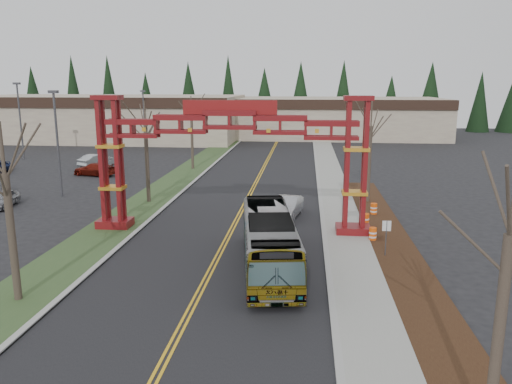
# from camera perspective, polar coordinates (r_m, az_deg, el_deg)

# --- Properties ---
(road) EXTENTS (12.00, 110.00, 0.02)m
(road) POSITION_cam_1_polar(r_m,az_deg,el_deg) (40.07, -1.37, -1.58)
(road) COLOR black
(road) RESTS_ON ground
(lane_line_left) EXTENTS (0.12, 100.00, 0.01)m
(lane_line_left) POSITION_cam_1_polar(r_m,az_deg,el_deg) (40.08, -1.54, -1.56)
(lane_line_left) COLOR gold
(lane_line_left) RESTS_ON road
(lane_line_right) EXTENTS (0.12, 100.00, 0.01)m
(lane_line_right) POSITION_cam_1_polar(r_m,az_deg,el_deg) (40.05, -1.20, -1.56)
(lane_line_right) COLOR gold
(lane_line_right) RESTS_ON road
(curb_right) EXTENTS (0.30, 110.00, 0.15)m
(curb_right) POSITION_cam_1_polar(r_m,az_deg,el_deg) (39.79, 7.46, -1.69)
(curb_right) COLOR #A4A49F
(curb_right) RESTS_ON ground
(sidewalk_right) EXTENTS (2.60, 110.00, 0.14)m
(sidewalk_right) POSITION_cam_1_polar(r_m,az_deg,el_deg) (39.86, 9.54, -1.73)
(sidewalk_right) COLOR gray
(sidewalk_right) RESTS_ON ground
(landscape_strip) EXTENTS (2.60, 50.00, 0.12)m
(landscape_strip) POSITION_cam_1_polar(r_m,az_deg,el_deg) (26.03, 17.46, -9.87)
(landscape_strip) COLOR black
(landscape_strip) RESTS_ON ground
(grass_median) EXTENTS (4.00, 110.00, 0.08)m
(grass_median) POSITION_cam_1_polar(r_m,az_deg,el_deg) (41.79, -12.33, -1.24)
(grass_median) COLOR #334E27
(grass_median) RESTS_ON ground
(curb_left) EXTENTS (0.30, 110.00, 0.15)m
(curb_left) POSITION_cam_1_polar(r_m,az_deg,el_deg) (41.25, -9.88, -1.26)
(curb_left) COLOR #A4A49F
(curb_left) RESTS_ON ground
(gateway_arch) EXTENTS (18.20, 1.60, 8.90)m
(gateway_arch) POSITION_cam_1_polar(r_m,az_deg,el_deg) (32.17, -2.97, 5.78)
(gateway_arch) COLOR maroon
(gateway_arch) RESTS_ON ground
(retail_building_west) EXTENTS (46.00, 22.30, 7.50)m
(retail_building_west) POSITION_cam_1_polar(r_m,az_deg,el_deg) (92.56, -16.57, 8.19)
(retail_building_west) COLOR tan
(retail_building_west) RESTS_ON ground
(retail_building_east) EXTENTS (38.00, 20.30, 7.00)m
(retail_building_east) POSITION_cam_1_polar(r_m,az_deg,el_deg) (93.89, 8.96, 8.44)
(retail_building_east) COLOR tan
(retail_building_east) RESTS_ON ground
(conifer_treeline) EXTENTS (116.10, 5.60, 13.00)m
(conifer_treeline) POSITION_cam_1_polar(r_m,az_deg,el_deg) (105.74, 3.29, 10.61)
(conifer_treeline) COLOR black
(conifer_treeline) RESTS_ON ground
(transit_bus) EXTENTS (3.98, 11.10, 3.02)m
(transit_bus) POSITION_cam_1_polar(r_m,az_deg,el_deg) (26.38, 1.50, -5.63)
(transit_bus) COLOR #B1B3B9
(transit_bus) RESTS_ON ground
(silver_sedan) EXTENTS (2.37, 4.70, 1.48)m
(silver_sedan) POSITION_cam_1_polar(r_m,az_deg,el_deg) (36.75, 3.65, -1.71)
(silver_sedan) COLOR #A5A8AD
(silver_sedan) RESTS_ON ground
(parked_car_near_a) EXTENTS (2.10, 4.08, 1.33)m
(parked_car_near_a) POSITION_cam_1_polar(r_m,az_deg,el_deg) (44.34, -27.02, -0.72)
(parked_car_near_a) COLOR gray
(parked_car_near_a) RESTS_ON ground
(parked_car_mid_a) EXTENTS (5.08, 3.11, 1.38)m
(parked_car_mid_a) POSITION_cam_1_polar(r_m,az_deg,el_deg) (55.82, -17.96, 2.50)
(parked_car_mid_a) COLOR maroon
(parked_car_mid_a) RESTS_ON ground
(parked_car_far_a) EXTENTS (3.38, 4.82, 1.51)m
(parked_car_far_a) POSITION_cam_1_polar(r_m,az_deg,el_deg) (61.67, -17.74, 3.46)
(parked_car_far_a) COLOR #A4A9AB
(parked_car_far_a) RESTS_ON ground
(bare_tree_median_near) EXTENTS (3.40, 3.40, 8.09)m
(bare_tree_median_near) POSITION_cam_1_polar(r_m,az_deg,el_deg) (23.97, -26.76, 1.79)
(bare_tree_median_near) COLOR #382D26
(bare_tree_median_near) RESTS_ON ground
(bare_tree_median_mid) EXTENTS (3.19, 3.19, 8.29)m
(bare_tree_median_mid) POSITION_cam_1_polar(r_m,az_deg,el_deg) (41.25, -12.52, 7.16)
(bare_tree_median_mid) COLOR #382D26
(bare_tree_median_mid) RESTS_ON ground
(bare_tree_median_far) EXTENTS (3.06, 3.06, 8.27)m
(bare_tree_median_far) POSITION_cam_1_polar(r_m,az_deg,el_deg) (56.95, -7.40, 8.77)
(bare_tree_median_far) COLOR #382D26
(bare_tree_median_far) RESTS_ON ground
(bare_tree_right_near) EXTENTS (3.00, 3.00, 7.90)m
(bare_tree_right_near) POSITION_cam_1_polar(r_m,az_deg,el_deg) (14.13, 27.01, -4.55)
(bare_tree_right_near) COLOR #382D26
(bare_tree_right_near) RESTS_ON ground
(bare_tree_right_far) EXTENTS (3.09, 3.09, 8.32)m
(bare_tree_right_far) POSITION_cam_1_polar(r_m,az_deg,el_deg) (41.27, 13.00, 7.28)
(bare_tree_right_far) COLOR #382D26
(bare_tree_right_far) RESTS_ON ground
(light_pole_near) EXTENTS (0.79, 0.39, 9.07)m
(light_pole_near) POSITION_cam_1_polar(r_m,az_deg,el_deg) (45.86, -21.79, 5.96)
(light_pole_near) COLOR #3F3F44
(light_pole_near) RESTS_ON ground
(light_pole_mid) EXTENTS (0.84, 0.42, 9.74)m
(light_pole_mid) POSITION_cam_1_polar(r_m,az_deg,el_deg) (71.30, -25.39, 7.94)
(light_pole_mid) COLOR #3F3F44
(light_pole_mid) RESTS_ON ground
(light_pole_far) EXTENTS (0.75, 0.37, 8.60)m
(light_pole_far) POSITION_cam_1_polar(r_m,az_deg,el_deg) (77.87, -12.70, 8.60)
(light_pole_far) COLOR #3F3F44
(light_pole_far) RESTS_ON ground
(street_sign) EXTENTS (0.49, 0.06, 2.13)m
(street_sign) POSITION_cam_1_polar(r_m,az_deg,el_deg) (28.94, 14.68, -4.36)
(street_sign) COLOR #3F3F44
(street_sign) RESTS_ON ground
(barrel_south) EXTENTS (0.48, 0.48, 0.89)m
(barrel_south) POSITION_cam_1_polar(r_m,az_deg,el_deg) (31.92, 13.20, -4.76)
(barrel_south) COLOR #F9560D
(barrel_south) RESTS_ON ground
(barrel_mid) EXTENTS (0.55, 0.55, 1.01)m
(barrel_mid) POSITION_cam_1_polar(r_m,az_deg,el_deg) (34.65, 12.36, -3.25)
(barrel_mid) COLOR #F9560D
(barrel_mid) RESTS_ON ground
(barrel_north) EXTENTS (0.50, 0.50, 0.92)m
(barrel_north) POSITION_cam_1_polar(r_m,az_deg,el_deg) (38.11, 13.30, -1.95)
(barrel_north) COLOR #F9560D
(barrel_north) RESTS_ON ground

